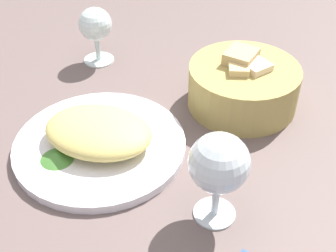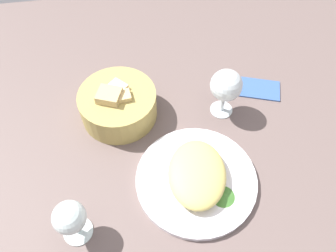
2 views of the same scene
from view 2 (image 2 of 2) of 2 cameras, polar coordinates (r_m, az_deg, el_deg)
The scene contains 8 objects.
ground_plane at distance 78.97cm, azimuth 0.06°, elevation -7.55°, with size 140.00×140.00×2.00cm, color #63524F.
plate at distance 76.34cm, azimuth 4.75°, elevation -8.93°, with size 26.72×26.72×1.40cm, color silver.
omelette at distance 73.87cm, azimuth 4.89°, elevation -7.97°, with size 16.84×12.50×4.16cm, color #D8C469.
lettuce_garnish at distance 74.04cm, azimuth 9.29°, elevation -11.44°, with size 5.02×5.02×1.11cm, color #458033.
bread_basket at distance 84.35cm, azimuth -8.37°, elevation 3.64°, with size 18.84×18.84×9.59cm.
wine_glass_near at distance 81.65cm, azimuth 9.70°, elevation 6.54°, with size 7.72×7.72×13.29cm.
wine_glass_far at distance 67.99cm, azimuth -16.08°, elevation -14.69°, with size 6.44×6.44×11.21cm.
folded_napkin at distance 94.84cm, azimuth 15.01°, elevation 6.12°, with size 11.00×7.00×0.80cm, color #365896.
Camera 2 is at (-36.31, 5.84, 68.88)cm, focal length 36.39 mm.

